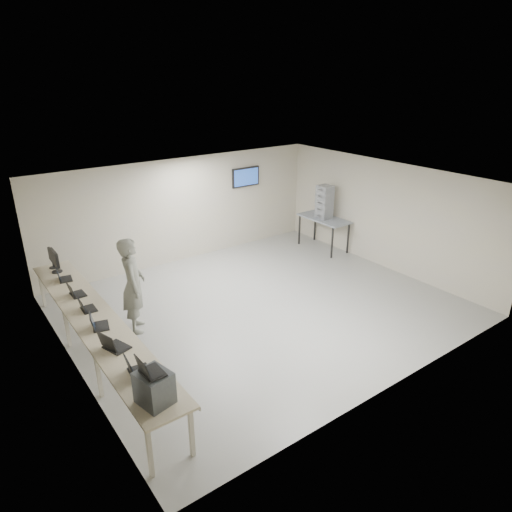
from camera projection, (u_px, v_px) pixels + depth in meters
room at (261, 246)px, 9.71m from camera, size 8.01×7.01×2.81m
workbench at (96, 323)px, 7.91m from camera, size 0.76×6.00×0.90m
equipment_box at (154, 388)px, 5.84m from camera, size 0.46×0.50×0.45m
laptop_on_box at (148, 370)px, 5.70m from camera, size 0.30×0.35×0.27m
laptop_0 at (136, 370)px, 6.41m from camera, size 0.36×0.42×0.31m
laptop_1 at (113, 345)px, 7.01m from camera, size 0.43×0.46×0.30m
laptop_2 at (97, 324)px, 7.60m from camera, size 0.37×0.41×0.28m
laptop_3 at (86, 307)px, 8.15m from camera, size 0.27×0.33×0.26m
laptop_4 at (75, 292)px, 8.69m from camera, size 0.29×0.35×0.27m
laptop_5 at (62, 277)px, 9.32m from camera, size 0.33×0.37×0.26m
monitor_near at (55, 259)px, 9.62m from camera, size 0.22×0.49×0.49m
monitor_far at (52, 257)px, 9.84m from camera, size 0.19×0.43×0.42m
soldier at (133, 285)px, 8.94m from camera, size 0.70×0.84×1.96m
side_table at (324, 220)px, 13.16m from camera, size 0.73×1.57×0.94m
storage_bins at (324, 202)px, 12.95m from camera, size 0.36×0.40×0.95m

